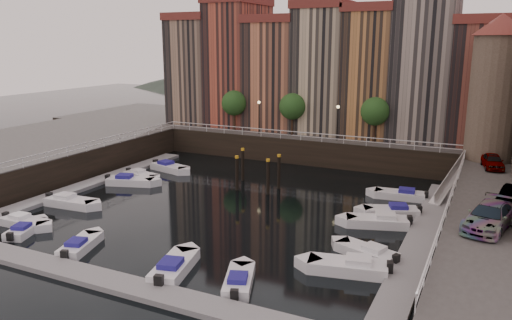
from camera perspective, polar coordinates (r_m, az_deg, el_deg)
The scene contains 30 objects.
ground at distance 45.27m, azimuth -2.16°, elevation -4.96°, with size 200.00×200.00×0.00m, color black.
quay_far at distance 68.26m, azimuth 8.09°, elevation 2.48°, with size 80.00×20.00×3.00m, color black.
quay_left at distance 61.45m, azimuth -26.89°, elevation -0.06°, with size 20.00×36.00×3.00m, color black.
dock_left at distance 53.73m, azimuth -18.16°, elevation -2.48°, with size 2.00×28.00×0.35m, color gray.
dock_right at distance 39.73m, azimuth 18.46°, elevation -8.07°, with size 2.00×28.00×0.35m, color gray.
dock_near at distance 32.30m, azimuth -16.78°, elevation -13.02°, with size 30.00×2.00×0.35m, color gray.
mountains at distance 149.23m, azimuth 18.92°, elevation 10.22°, with size 145.00×100.00×18.00m.
far_terrace at distance 63.81m, azimuth 10.54°, elevation 10.20°, with size 48.70×10.30×17.50m.
corner_tower at distance 52.60m, azimuth 25.70°, elevation 7.66°, with size 5.20×5.20×13.80m.
promenade_trees at distance 60.62m, azimuth 4.76°, elevation 6.07°, with size 21.20×3.20×5.20m.
street_lamps at distance 59.66m, azimuth 4.70°, elevation 5.29°, with size 10.36×0.36×4.18m.
railings at distance 48.49m, azimuth 0.50°, elevation 0.93°, with size 36.08×34.04×0.52m.
gangway at distance 49.60m, azimuth 21.35°, elevation -1.95°, with size 2.78×8.32×3.73m.
mooring_pilings at distance 49.38m, azimuth 0.04°, elevation -1.39°, with size 4.93×3.75×3.78m.
boat_left_0 at distance 43.72m, azimuth -24.98°, elevation -6.45°, with size 4.45×1.64×1.02m.
boat_left_1 at distance 47.32m, azimuth -20.47°, elevation -4.51°, with size 5.10×2.17×1.16m.
boat_left_2 at distance 52.51m, azimuth -14.25°, elevation -2.34°, with size 5.13×3.20×1.15m.
boat_left_3 at distance 54.65m, azimuth -13.02°, elevation -1.72°, with size 4.43×2.32×0.99m.
boat_left_4 at distance 57.23m, azimuth -9.91°, elevation -0.84°, with size 5.13×2.83×1.15m.
boat_right_0 at distance 32.66m, azimuth 10.65°, elevation -11.90°, with size 5.39×2.87×1.21m.
boat_right_1 at distance 35.10m, azimuth 12.66°, elevation -10.25°, with size 4.64×3.04×1.05m.
boat_right_2 at distance 40.84m, azimuth 13.84°, elevation -6.84°, with size 5.18×3.20×1.16m.
boat_right_3 at distance 43.56m, azimuth 15.30°, elevation -5.68°, with size 4.84×3.26×1.09m.
boat_right_4 at distance 48.35m, azimuth 16.23°, elevation -3.84°, with size 4.87×2.18×1.10m.
boat_near_0 at distance 42.16m, azimuth -24.87°, elevation -7.19°, with size 2.64×4.18×0.94m.
boat_near_1 at distance 37.50m, azimuth -19.48°, elevation -9.18°, with size 2.68×4.44×1.00m.
boat_near_2 at distance 32.54m, azimuth -9.36°, elevation -11.98°, with size 2.84×5.13×1.15m.
boat_near_3 at distance 30.58m, azimuth -1.97°, elevation -13.64°, with size 2.92×4.43×1.00m.
car_a at distance 49.63m, azimuth 25.42°, elevation -0.23°, with size 1.58×3.93×1.34m, color gray.
car_c at distance 33.64m, azimuth 25.10°, elevation -6.01°, with size 2.21×5.43×1.58m, color gray.
Camera 1 is at (20.19, -37.95, 14.21)m, focal length 35.00 mm.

